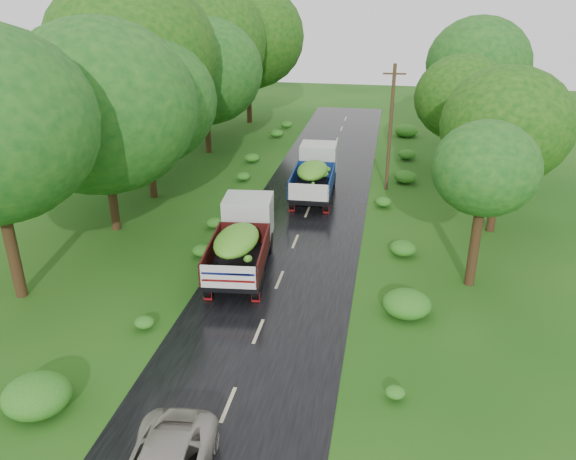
# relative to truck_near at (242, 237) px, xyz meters

# --- Properties ---
(ground) EXTENTS (120.00, 120.00, 0.00)m
(ground) POSITION_rel_truck_near_xyz_m (1.83, -8.80, -1.53)
(ground) COLOR #12420E
(ground) RESTS_ON ground
(road) EXTENTS (6.50, 80.00, 0.02)m
(road) POSITION_rel_truck_near_xyz_m (1.83, -3.80, -1.52)
(road) COLOR black
(road) RESTS_ON ground
(road_lines) EXTENTS (0.12, 69.60, 0.00)m
(road_lines) POSITION_rel_truck_near_xyz_m (1.83, -2.80, -1.51)
(road_lines) COLOR #BFB78C
(road_lines) RESTS_ON road
(truck_near) EXTENTS (2.91, 6.63, 2.70)m
(truck_near) POSITION_rel_truck_near_xyz_m (0.00, 0.00, 0.00)
(truck_near) COLOR black
(truck_near) RESTS_ON ground
(truck_far) EXTENTS (2.43, 6.43, 2.68)m
(truck_far) POSITION_rel_truck_near_xyz_m (1.85, 10.01, -0.01)
(truck_far) COLOR black
(truck_far) RESTS_ON ground
(utility_pole) EXTENTS (1.33, 0.22, 7.60)m
(utility_pole) POSITION_rel_truck_near_xyz_m (6.08, 11.90, 2.38)
(utility_pole) COLOR #382616
(utility_pole) RESTS_ON ground
(trees_left) EXTENTS (7.32, 36.46, 10.08)m
(trees_left) POSITION_rel_truck_near_xyz_m (-8.19, 13.40, 5.42)
(trees_left) COLOR black
(trees_left) RESTS_ON ground
(trees_right) EXTENTS (5.10, 31.03, 8.44)m
(trees_right) POSITION_rel_truck_near_xyz_m (11.10, 14.25, 4.17)
(trees_right) COLOR black
(trees_right) RESTS_ON ground
(shrubs) EXTENTS (11.90, 44.00, 0.70)m
(shrubs) POSITION_rel_truck_near_xyz_m (1.83, 5.20, -1.18)
(shrubs) COLOR #286A19
(shrubs) RESTS_ON ground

